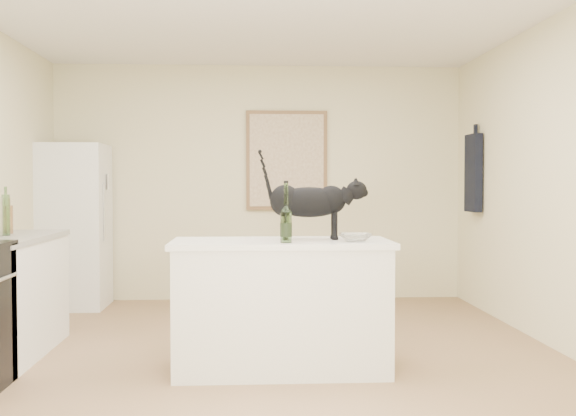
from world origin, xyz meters
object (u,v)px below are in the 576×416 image
Objects in this scene: fridge at (73,226)px; wine_bottle at (286,216)px; glass_bowl at (355,237)px; black_cat at (309,206)px.

wine_bottle is (2.07, -2.75, 0.23)m from fridge.
wine_bottle is at bearing -172.60° from glass_bowl.
wine_bottle is at bearing -123.29° from black_cat.
black_cat is (2.25, -2.50, 0.28)m from fridge.
black_cat reaches higher than glass_bowl.
wine_bottle is at bearing -52.97° from fridge.
glass_bowl is at bearing -30.74° from black_cat.
fridge is at bearing 127.03° from wine_bottle.
glass_bowl is (2.54, -2.69, 0.08)m from fridge.
fridge is 7.54× the size of glass_bowl.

